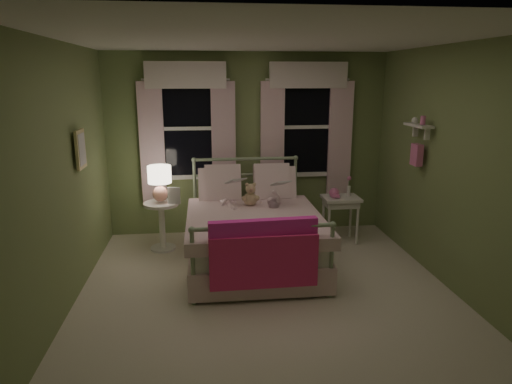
{
  "coord_description": "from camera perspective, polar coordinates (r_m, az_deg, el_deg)",
  "views": [
    {
      "loc": [
        -0.63,
        -4.44,
        2.25
      ],
      "look_at": [
        -0.06,
        0.49,
        1.0
      ],
      "focal_mm": 32.0,
      "sensor_mm": 36.0,
      "label": 1
    }
  ],
  "objects": [
    {
      "name": "room_shell",
      "position": [
        4.59,
        1.48,
        2.17
      ],
      "size": [
        4.2,
        4.2,
        4.2
      ],
      "color": "silver",
      "rests_on": "ground"
    },
    {
      "name": "bed",
      "position": [
        5.63,
        -0.41,
        -5.22
      ],
      "size": [
        1.58,
        2.04,
        1.18
      ],
      "color": "white",
      "rests_on": "ground"
    },
    {
      "name": "pink_throw",
      "position": [
        4.59,
        0.98,
        -6.79
      ],
      "size": [
        1.1,
        0.18,
        0.71
      ],
      "color": "#F22FAE",
      "rests_on": "bed"
    },
    {
      "name": "child_left",
      "position": [
        5.86,
        -3.58,
        0.93
      ],
      "size": [
        0.28,
        0.21,
        0.69
      ],
      "primitive_type": "imported",
      "rotation": [
        0.0,
        0.0,
        3.34
      ],
      "color": "#F7D1DD",
      "rests_on": "bed"
    },
    {
      "name": "child_right",
      "position": [
        5.92,
        1.84,
        0.91
      ],
      "size": [
        0.33,
        0.27,
        0.65
      ],
      "primitive_type": "imported",
      "rotation": [
        0.0,
        0.0,
        3.07
      ],
      "color": "#F7D1DD",
      "rests_on": "bed"
    },
    {
      "name": "book_left",
      "position": [
        5.61,
        -3.45,
        0.84
      ],
      "size": [
        0.23,
        0.18,
        0.26
      ],
      "primitive_type": "imported",
      "rotation": [
        1.22,
        0.0,
        0.38
      ],
      "color": "beige",
      "rests_on": "child_left"
    },
    {
      "name": "book_right",
      "position": [
        5.67,
        2.21,
        0.58
      ],
      "size": [
        0.22,
        0.15,
        0.26
      ],
      "primitive_type": "imported",
      "rotation": [
        1.22,
        0.0,
        0.21
      ],
      "color": "beige",
      "rests_on": "child_right"
    },
    {
      "name": "teddy_bear",
      "position": [
        5.76,
        -0.7,
        -0.52
      ],
      "size": [
        0.23,
        0.18,
        0.31
      ],
      "color": "tan",
      "rests_on": "bed"
    },
    {
      "name": "nightstand_left",
      "position": [
        6.19,
        -11.7,
        -3.36
      ],
      "size": [
        0.46,
        0.46,
        0.65
      ],
      "color": "white",
      "rests_on": "ground"
    },
    {
      "name": "table_lamp",
      "position": [
        6.05,
        -11.95,
        1.48
      ],
      "size": [
        0.3,
        0.3,
        0.47
      ],
      "color": "#F9A793",
      "rests_on": "nightstand_left"
    },
    {
      "name": "book_nightstand",
      "position": [
        6.04,
        -10.93,
        -1.4
      ],
      "size": [
        0.2,
        0.25,
        0.02
      ],
      "primitive_type": "imported",
      "rotation": [
        0.0,
        0.0,
        -0.16
      ],
      "color": "beige",
      "rests_on": "nightstand_left"
    },
    {
      "name": "nightstand_right",
      "position": [
        6.41,
        10.55,
        -1.46
      ],
      "size": [
        0.5,
        0.4,
        0.64
      ],
      "color": "white",
      "rests_on": "ground"
    },
    {
      "name": "pink_toy",
      "position": [
        6.34,
        9.76,
        -0.13
      ],
      "size": [
        0.14,
        0.19,
        0.14
      ],
      "color": "pink",
      "rests_on": "nightstand_right"
    },
    {
      "name": "bud_vase",
      "position": [
        6.44,
        11.54,
        0.75
      ],
      "size": [
        0.06,
        0.06,
        0.28
      ],
      "color": "white",
      "rests_on": "nightstand_right"
    },
    {
      "name": "window_left",
      "position": [
        6.51,
        -8.56,
        8.46
      ],
      "size": [
        1.34,
        0.13,
        1.96
      ],
      "color": "black",
      "rests_on": "room_shell"
    },
    {
      "name": "window_right",
      "position": [
        6.67,
        6.36,
        8.67
      ],
      "size": [
        1.34,
        0.13,
        1.96
      ],
      "color": "black",
      "rests_on": "room_shell"
    },
    {
      "name": "wall_shelf",
      "position": [
        5.78,
        19.56,
        6.11
      ],
      "size": [
        0.15,
        0.5,
        0.6
      ],
      "color": "white",
      "rests_on": "room_shell"
    },
    {
      "name": "framed_picture",
      "position": [
        5.26,
        -21.06,
        5.0
      ],
      "size": [
        0.03,
        0.32,
        0.42
      ],
      "color": "beige",
      "rests_on": "room_shell"
    }
  ]
}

